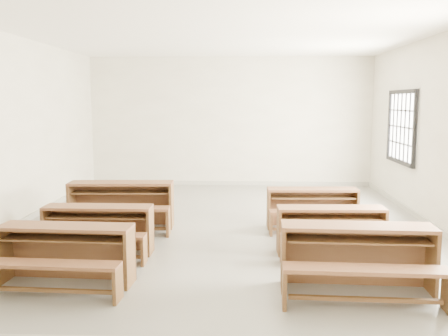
{
  "coord_description": "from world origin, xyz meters",
  "views": [
    {
      "loc": [
        0.32,
        -8.23,
        2.1
      ],
      "look_at": [
        0.0,
        0.0,
        1.0
      ],
      "focal_mm": 40.0,
      "sensor_mm": 36.0,
      "label": 1
    }
  ],
  "objects_px": {
    "desk_set_3": "(358,254)",
    "desk_set_4": "(332,228)",
    "desk_set_0": "(65,251)",
    "desk_set_2": "(121,202)",
    "desk_set_1": "(97,226)",
    "desk_set_5": "(313,205)"
  },
  "relations": [
    {
      "from": "desk_set_3",
      "to": "desk_set_4",
      "type": "height_order",
      "value": "desk_set_3"
    },
    {
      "from": "desk_set_0",
      "to": "desk_set_3",
      "type": "xyz_separation_m",
      "value": [
        3.3,
        -0.1,
        0.03
      ]
    },
    {
      "from": "desk_set_2",
      "to": "desk_set_4",
      "type": "distance_m",
      "value": 3.52
    },
    {
      "from": "desk_set_1",
      "to": "desk_set_3",
      "type": "bearing_deg",
      "value": -21.17
    },
    {
      "from": "desk_set_2",
      "to": "desk_set_3",
      "type": "distance_m",
      "value": 4.27
    },
    {
      "from": "desk_set_4",
      "to": "desk_set_2",
      "type": "bearing_deg",
      "value": 156.05
    },
    {
      "from": "desk_set_0",
      "to": "desk_set_5",
      "type": "height_order",
      "value": "desk_set_0"
    },
    {
      "from": "desk_set_0",
      "to": "desk_set_3",
      "type": "distance_m",
      "value": 3.31
    },
    {
      "from": "desk_set_0",
      "to": "desk_set_2",
      "type": "distance_m",
      "value": 2.61
    },
    {
      "from": "desk_set_0",
      "to": "desk_set_3",
      "type": "relative_size",
      "value": 0.92
    },
    {
      "from": "desk_set_1",
      "to": "desk_set_4",
      "type": "bearing_deg",
      "value": 1.69
    },
    {
      "from": "desk_set_1",
      "to": "desk_set_0",
      "type": "bearing_deg",
      "value": -91.5
    },
    {
      "from": "desk_set_4",
      "to": "desk_set_5",
      "type": "distance_m",
      "value": 1.44
    },
    {
      "from": "desk_set_0",
      "to": "desk_set_3",
      "type": "bearing_deg",
      "value": 1.29
    },
    {
      "from": "desk_set_4",
      "to": "desk_set_0",
      "type": "bearing_deg",
      "value": -160.28
    },
    {
      "from": "desk_set_1",
      "to": "desk_set_4",
      "type": "relative_size",
      "value": 1.0
    },
    {
      "from": "desk_set_0",
      "to": "desk_set_4",
      "type": "distance_m",
      "value": 3.49
    },
    {
      "from": "desk_set_3",
      "to": "desk_set_5",
      "type": "bearing_deg",
      "value": 94.92
    },
    {
      "from": "desk_set_2",
      "to": "desk_set_3",
      "type": "bearing_deg",
      "value": -41.93
    },
    {
      "from": "desk_set_1",
      "to": "desk_set_2",
      "type": "relative_size",
      "value": 0.85
    },
    {
      "from": "desk_set_3",
      "to": "desk_set_4",
      "type": "bearing_deg",
      "value": 94.66
    },
    {
      "from": "desk_set_3",
      "to": "desk_set_4",
      "type": "relative_size",
      "value": 1.15
    }
  ]
}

